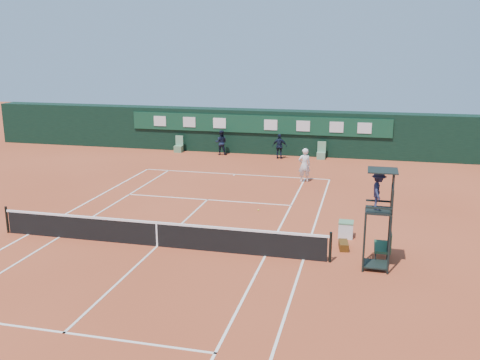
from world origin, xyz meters
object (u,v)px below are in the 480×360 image
(tennis_net, at_px, (157,233))
(umpire_chair, at_px, (379,198))
(player, at_px, (304,165))
(cooler, at_px, (346,229))
(player_bench, at_px, (386,243))

(tennis_net, distance_m, umpire_chair, 8.15)
(player, bearing_deg, cooler, 85.58)
(player_bench, distance_m, player, 11.17)
(umpire_chair, height_order, cooler, umpire_chair)
(umpire_chair, relative_size, player, 1.82)
(cooler, xyz_separation_m, player, (-2.67, 8.43, 0.61))
(tennis_net, xyz_separation_m, player_bench, (8.26, 0.72, 0.09))
(player, bearing_deg, umpire_chair, 86.50)
(tennis_net, xyz_separation_m, cooler, (6.81, 2.67, -0.18))
(tennis_net, height_order, player_bench, same)
(player_bench, relative_size, player, 0.64)
(cooler, height_order, player, player)
(player_bench, distance_m, cooler, 2.44)
(cooler, relative_size, player, 0.34)
(umpire_chair, bearing_deg, player_bench, 68.77)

